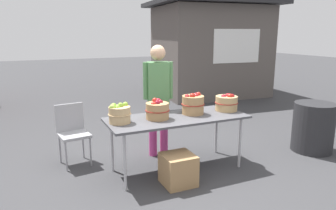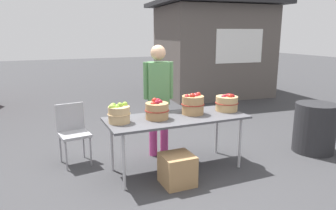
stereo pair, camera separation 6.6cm
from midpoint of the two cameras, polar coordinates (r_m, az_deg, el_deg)
name	(u,v)px [view 1 (the left image)]	position (r m, az deg, el deg)	size (l,w,h in m)	color
ground_plane	(177,169)	(4.48, 1.18, -11.46)	(40.00, 40.00, 0.00)	#38383A
market_table	(177,120)	(4.23, 1.22, -2.74)	(1.90, 0.76, 0.75)	#4C4C51
apple_basket_green_0	(119,114)	(3.96, -9.28, -1.56)	(0.29, 0.29, 0.26)	tan
apple_basket_red_0	(157,110)	(4.10, -2.40, -0.94)	(0.32, 0.32, 0.26)	#A87F51
apple_basket_red_1	(193,104)	(4.36, 4.12, 0.15)	(0.32, 0.32, 0.30)	#A87F51
apple_basket_red_2	(227,103)	(4.61, 10.17, 0.43)	(0.33, 0.33, 0.26)	tan
vendor_adult	(158,92)	(4.68, -2.21, 2.34)	(0.43, 0.29, 1.68)	#CC3F8C
food_kiosk	(210,48)	(9.76, 7.38, 10.13)	(3.73, 3.18, 2.74)	#59514C
folding_chair	(72,129)	(4.71, -17.35, -4.21)	(0.45, 0.45, 0.86)	#99999E
trash_barrel	(313,127)	(5.49, 24.52, -3.67)	(0.63, 0.63, 0.78)	#262628
produce_crate	(178,169)	(3.99, 1.36, -11.60)	(0.39, 0.39, 0.39)	#A87F51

